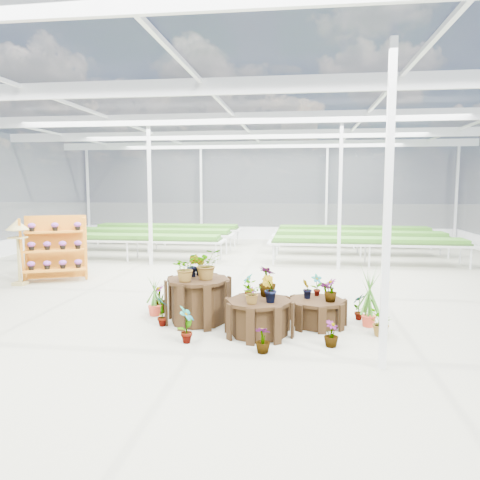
# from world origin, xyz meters

# --- Properties ---
(ground_plane) EXTENTS (24.00, 24.00, 0.00)m
(ground_plane) POSITION_xyz_m (0.00, 0.00, 0.00)
(ground_plane) COLOR gray
(ground_plane) RESTS_ON ground
(greenhouse_shell) EXTENTS (18.00, 24.00, 4.50)m
(greenhouse_shell) POSITION_xyz_m (0.00, 0.00, 2.25)
(greenhouse_shell) COLOR white
(greenhouse_shell) RESTS_ON ground
(steel_frame) EXTENTS (18.00, 24.00, 4.50)m
(steel_frame) POSITION_xyz_m (0.00, 0.00, 2.25)
(steel_frame) COLOR silver
(steel_frame) RESTS_ON ground
(nursery_benches) EXTENTS (16.00, 7.00, 0.84)m
(nursery_benches) POSITION_xyz_m (0.00, 7.20, 0.42)
(nursery_benches) COLOR silver
(nursery_benches) RESTS_ON ground
(plinth_tall) EXTENTS (1.55, 1.55, 0.84)m
(plinth_tall) POSITION_xyz_m (-0.06, -2.12, 0.42)
(plinth_tall) COLOR black
(plinth_tall) RESTS_ON ground
(plinth_mid) EXTENTS (1.33, 1.33, 0.62)m
(plinth_mid) POSITION_xyz_m (1.14, -2.72, 0.31)
(plinth_mid) COLOR black
(plinth_mid) RESTS_ON ground
(plinth_low) EXTENTS (1.23, 1.23, 0.48)m
(plinth_low) POSITION_xyz_m (2.14, -2.02, 0.24)
(plinth_low) COLOR black
(plinth_low) RESTS_ON ground
(shelf_rack) EXTENTS (1.87, 1.48, 1.76)m
(shelf_rack) POSITION_xyz_m (-4.77, 1.24, 0.88)
(shelf_rack) COLOR #C57019
(shelf_rack) RESTS_ON ground
(bird_table) EXTENTS (0.50, 0.50, 1.71)m
(bird_table) POSITION_xyz_m (-5.40, 0.55, 0.85)
(bird_table) COLOR #9E8D50
(bird_table) RESTS_ON ground
(nursery_plants) EXTENTS (4.70, 3.00, 1.42)m
(nursery_plants) POSITION_xyz_m (0.99, -2.07, 0.60)
(nursery_plants) COLOR #387221
(nursery_plants) RESTS_ON ground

